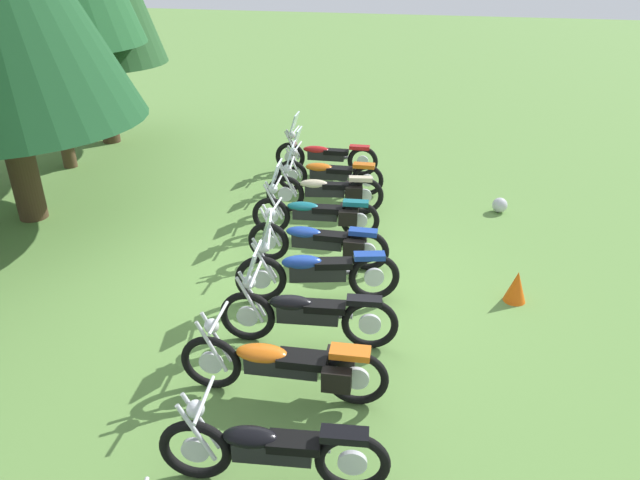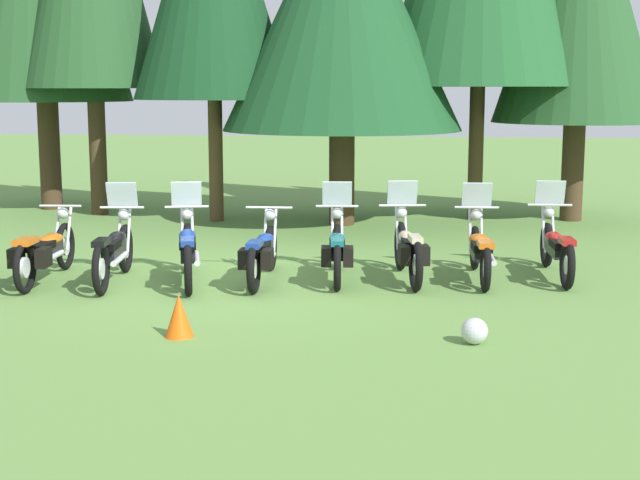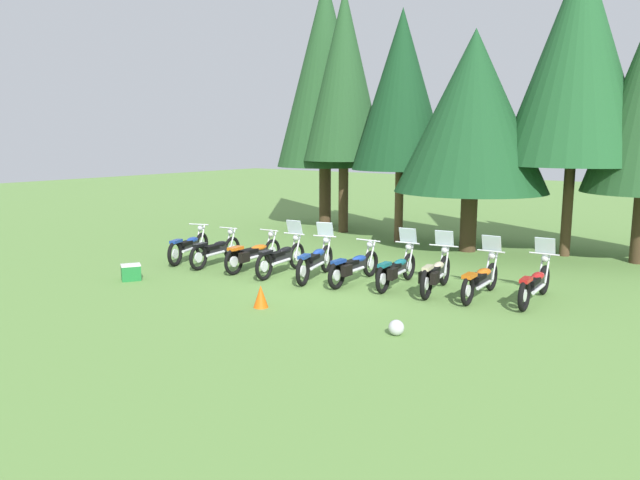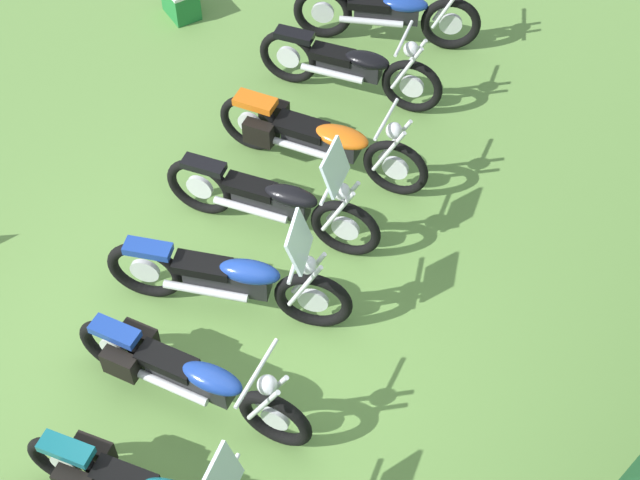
{
  "view_description": "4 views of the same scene",
  "coord_description": "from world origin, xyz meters",
  "px_view_note": "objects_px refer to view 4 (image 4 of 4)",
  "views": [
    {
      "loc": [
        -7.5,
        -1.96,
        4.62
      ],
      "look_at": [
        0.42,
        -0.03,
        0.51
      ],
      "focal_mm": 32.69,
      "sensor_mm": 36.0,
      "label": 1
    },
    {
      "loc": [
        2.98,
        -12.7,
        2.73
      ],
      "look_at": [
        1.34,
        0.0,
        0.62
      ],
      "focal_mm": 51.96,
      "sensor_mm": 36.0,
      "label": 2
    },
    {
      "loc": [
        8.67,
        -12.25,
        3.59
      ],
      "look_at": [
        -0.97,
        0.58,
        0.85
      ],
      "focal_mm": 34.0,
      "sensor_mm": 36.0,
      "label": 3
    },
    {
      "loc": [
        3.66,
        2.95,
        7.31
      ],
      "look_at": [
        -1.13,
        0.42,
        0.73
      ],
      "focal_mm": 52.18,
      "sensor_mm": 36.0,
      "label": 4
    }
  ],
  "objects_px": {
    "motorcycle_2": "(316,138)",
    "picnic_cooler": "(181,1)",
    "motorcycle_3": "(274,201)",
    "motorcycle_5": "(186,375)",
    "motorcycle_0": "(388,13)",
    "motorcycle_1": "(351,66)",
    "motorcycle_4": "(231,279)"
  },
  "relations": [
    {
      "from": "motorcycle_1",
      "to": "picnic_cooler",
      "type": "relative_size",
      "value": 3.77
    },
    {
      "from": "motorcycle_3",
      "to": "picnic_cooler",
      "type": "bearing_deg",
      "value": 130.21
    },
    {
      "from": "motorcycle_5",
      "to": "picnic_cooler",
      "type": "xyz_separation_m",
      "value": [
        -4.67,
        -3.15,
        -0.22
      ]
    },
    {
      "from": "motorcycle_2",
      "to": "motorcycle_0",
      "type": "bearing_deg",
      "value": 91.74
    },
    {
      "from": "motorcycle_2",
      "to": "picnic_cooler",
      "type": "distance_m",
      "value": 3.22
    },
    {
      "from": "motorcycle_2",
      "to": "picnic_cooler",
      "type": "bearing_deg",
      "value": 145.78
    },
    {
      "from": "motorcycle_0",
      "to": "motorcycle_5",
      "type": "height_order",
      "value": "motorcycle_0"
    },
    {
      "from": "motorcycle_4",
      "to": "motorcycle_5",
      "type": "xyz_separation_m",
      "value": [
        1.04,
        0.18,
        -0.05
      ]
    },
    {
      "from": "picnic_cooler",
      "to": "motorcycle_5",
      "type": "bearing_deg",
      "value": 34.01
    },
    {
      "from": "motorcycle_3",
      "to": "picnic_cooler",
      "type": "height_order",
      "value": "motorcycle_3"
    },
    {
      "from": "motorcycle_1",
      "to": "picnic_cooler",
      "type": "xyz_separation_m",
      "value": [
        -0.38,
        -2.58,
        -0.23
      ]
    },
    {
      "from": "motorcycle_1",
      "to": "motorcycle_5",
      "type": "relative_size",
      "value": 0.95
    },
    {
      "from": "motorcycle_0",
      "to": "motorcycle_1",
      "type": "height_order",
      "value": "motorcycle_0"
    },
    {
      "from": "motorcycle_1",
      "to": "motorcycle_2",
      "type": "relative_size",
      "value": 0.92
    },
    {
      "from": "motorcycle_1",
      "to": "motorcycle_4",
      "type": "distance_m",
      "value": 3.27
    },
    {
      "from": "motorcycle_2",
      "to": "motorcycle_3",
      "type": "distance_m",
      "value": 1.01
    },
    {
      "from": "motorcycle_0",
      "to": "motorcycle_3",
      "type": "xyz_separation_m",
      "value": [
        3.3,
        0.31,
        0.03
      ]
    },
    {
      "from": "motorcycle_2",
      "to": "motorcycle_4",
      "type": "relative_size",
      "value": 1.04
    },
    {
      "from": "motorcycle_5",
      "to": "motorcycle_4",
      "type": "bearing_deg",
      "value": 97.35
    },
    {
      "from": "motorcycle_0",
      "to": "picnic_cooler",
      "type": "height_order",
      "value": "motorcycle_0"
    },
    {
      "from": "motorcycle_3",
      "to": "motorcycle_5",
      "type": "relative_size",
      "value": 0.99
    },
    {
      "from": "motorcycle_1",
      "to": "motorcycle_4",
      "type": "relative_size",
      "value": 0.95
    },
    {
      "from": "motorcycle_0",
      "to": "picnic_cooler",
      "type": "bearing_deg",
      "value": 175.97
    },
    {
      "from": "motorcycle_4",
      "to": "motorcycle_5",
      "type": "distance_m",
      "value": 1.05
    },
    {
      "from": "motorcycle_1",
      "to": "motorcycle_2",
      "type": "height_order",
      "value": "motorcycle_2"
    },
    {
      "from": "motorcycle_3",
      "to": "motorcycle_4",
      "type": "distance_m",
      "value": 1.04
    },
    {
      "from": "motorcycle_4",
      "to": "motorcycle_5",
      "type": "relative_size",
      "value": 1.0
    },
    {
      "from": "picnic_cooler",
      "to": "motorcycle_1",
      "type": "bearing_deg",
      "value": 81.57
    },
    {
      "from": "motorcycle_1",
      "to": "motorcycle_3",
      "type": "distance_m",
      "value": 2.23
    },
    {
      "from": "motorcycle_4",
      "to": "picnic_cooler",
      "type": "height_order",
      "value": "motorcycle_4"
    },
    {
      "from": "motorcycle_1",
      "to": "motorcycle_4",
      "type": "bearing_deg",
      "value": -90.88
    },
    {
      "from": "motorcycle_4",
      "to": "picnic_cooler",
      "type": "relative_size",
      "value": 3.97
    }
  ]
}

